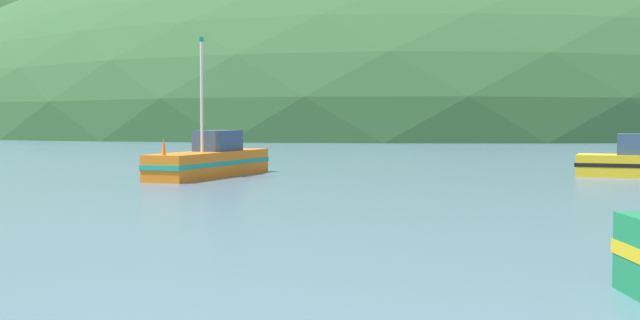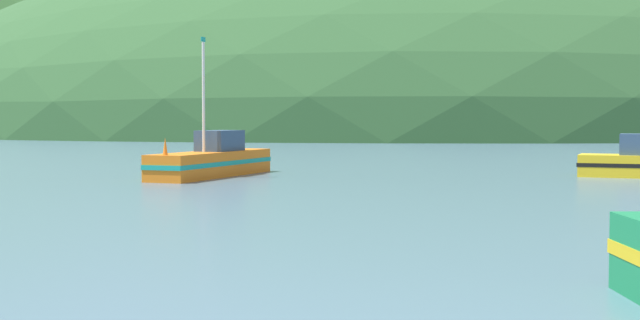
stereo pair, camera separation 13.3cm
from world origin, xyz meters
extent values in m
ellipsoid|color=#47703D|center=(49.93, 214.83, 0.00)|extent=(199.71, 159.77, 57.24)
ellipsoid|color=#2D562D|center=(51.09, 167.11, 0.00)|extent=(203.99, 163.19, 67.03)
cube|color=#334C6B|center=(18.90, 39.71, 1.41)|extent=(2.05, 2.02, 0.91)
cube|color=orange|center=(0.74, 43.05, 0.54)|extent=(5.74, 8.19, 1.09)
cube|color=teal|center=(0.74, 43.05, 0.60)|extent=(5.79, 8.27, 0.20)
cone|color=orange|center=(-1.19, 39.68, 1.44)|extent=(0.27, 0.27, 0.70)
cube|color=#334C6B|center=(1.12, 43.70, 1.54)|extent=(2.33, 2.70, 0.91)
cylinder|color=silver|center=(0.38, 42.42, 3.43)|extent=(0.12, 0.12, 4.69)
cube|color=teal|center=(0.38, 42.42, 5.90)|extent=(0.21, 0.33, 0.20)
camera|label=1|loc=(-0.63, 4.71, 2.56)|focal=49.15mm
camera|label=2|loc=(-0.50, 4.69, 2.56)|focal=49.15mm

